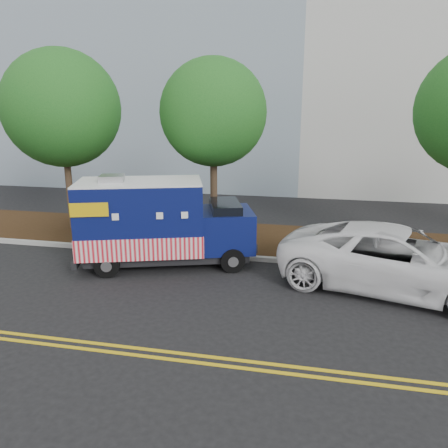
# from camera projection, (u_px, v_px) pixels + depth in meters

# --- Properties ---
(ground) EXTENTS (120.00, 120.00, 0.00)m
(ground) POSITION_uv_depth(u_px,v_px,m) (212.00, 273.00, 13.22)
(ground) COLOR black
(ground) RESTS_ON ground
(curb) EXTENTS (120.00, 0.18, 0.15)m
(curb) POSITION_uv_depth(u_px,v_px,m) (222.00, 256.00, 14.52)
(curb) COLOR #9E9E99
(curb) RESTS_ON ground
(mulch_strip) EXTENTS (120.00, 4.00, 0.15)m
(mulch_strip) POSITION_uv_depth(u_px,v_px,m) (234.00, 238.00, 16.51)
(mulch_strip) COLOR black
(mulch_strip) RESTS_ON ground
(centerline_near) EXTENTS (120.00, 0.10, 0.01)m
(centerline_near) POSITION_uv_depth(u_px,v_px,m) (162.00, 351.00, 9.02)
(centerline_near) COLOR gold
(centerline_near) RESTS_ON ground
(centerline_far) EXTENTS (120.00, 0.10, 0.01)m
(centerline_far) POSITION_uv_depth(u_px,v_px,m) (158.00, 358.00, 8.78)
(centerline_far) COLOR gold
(centerline_far) RESTS_ON ground
(tree_a) EXTENTS (4.39, 4.39, 7.01)m
(tree_a) POSITION_uv_depth(u_px,v_px,m) (62.00, 109.00, 16.44)
(tree_a) COLOR #38281C
(tree_a) RESTS_ON ground
(tree_b) EXTENTS (3.82, 3.82, 6.59)m
(tree_b) POSITION_uv_depth(u_px,v_px,m) (213.00, 113.00, 15.45)
(tree_b) COLOR #38281C
(tree_b) RESTS_ON ground
(sign_post) EXTENTS (0.06, 0.06, 2.40)m
(sign_post) POSITION_uv_depth(u_px,v_px,m) (188.00, 220.00, 14.61)
(sign_post) COLOR #473828
(sign_post) RESTS_ON ground
(food_truck) EXTENTS (5.83, 3.58, 2.90)m
(food_truck) POSITION_uv_depth(u_px,v_px,m) (157.00, 225.00, 13.63)
(food_truck) COLOR black
(food_truck) RESTS_ON ground
(white_car) EXTENTS (6.79, 4.41, 1.74)m
(white_car) POSITION_uv_depth(u_px,v_px,m) (397.00, 259.00, 11.87)
(white_car) COLOR white
(white_car) RESTS_ON ground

